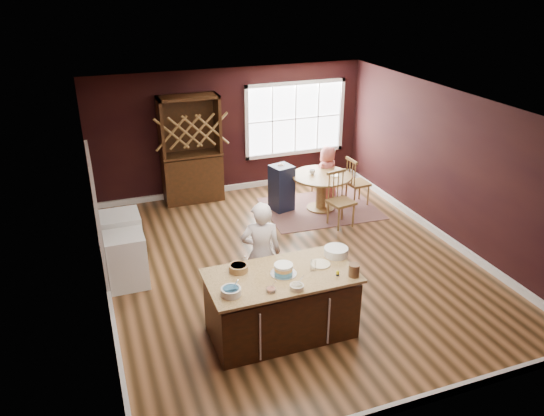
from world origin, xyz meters
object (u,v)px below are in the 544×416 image
(dining_table, at_px, (321,185))
(layer_cake, at_px, (283,269))
(dryer, at_px, (122,240))
(chair_north, at_px, (322,171))
(high_chair, at_px, (282,187))
(toddler, at_px, (281,171))
(baker, at_px, (261,254))
(hutch, at_px, (191,150))
(chair_south, at_px, (341,200))
(seated_woman, at_px, (327,173))
(chair_east, at_px, (358,181))
(washer, at_px, (126,260))
(kitchen_island, at_px, (281,305))

(dining_table, distance_m, layer_cake, 4.19)
(dryer, bearing_deg, chair_north, 21.61)
(high_chair, bearing_deg, toddler, 62.91)
(baker, height_order, hutch, hutch)
(baker, distance_m, hutch, 4.12)
(dining_table, relative_size, chair_south, 1.12)
(high_chair, bearing_deg, seated_woman, -5.38)
(layer_cake, height_order, chair_east, layer_cake)
(washer, bearing_deg, chair_south, 10.13)
(layer_cake, distance_m, washer, 2.75)
(dining_table, bearing_deg, dryer, -167.17)
(baker, height_order, dryer, baker)
(high_chair, bearing_deg, washer, -165.56)
(hutch, bearing_deg, chair_east, -23.75)
(seated_woman, xyz_separation_m, high_chair, (-1.11, -0.18, -0.09))
(chair_south, height_order, hutch, hutch)
(dining_table, relative_size, washer, 1.41)
(chair_east, relative_size, dryer, 1.11)
(dining_table, relative_size, chair_north, 1.26)
(kitchen_island, height_order, toddler, toddler)
(baker, height_order, layer_cake, baker)
(chair_south, distance_m, high_chair, 1.35)
(baker, xyz_separation_m, layer_cake, (0.03, -0.79, 0.18))
(high_chair, bearing_deg, hutch, 130.18)
(baker, distance_m, chair_south, 2.98)
(dining_table, relative_size, seated_woman, 1.03)
(high_chair, height_order, hutch, hutch)
(layer_cake, bearing_deg, chair_north, 58.84)
(chair_south, bearing_deg, washer, 179.91)
(layer_cake, height_order, chair_south, chair_south)
(layer_cake, relative_size, chair_north, 0.36)
(layer_cake, height_order, dryer, layer_cake)
(seated_woman, relative_size, dryer, 1.27)
(dining_table, xyz_separation_m, layer_cake, (-2.22, -3.53, 0.46))
(baker, bearing_deg, seated_woman, -114.98)
(baker, distance_m, high_chair, 3.35)
(kitchen_island, bearing_deg, dining_table, 57.50)
(seated_woman, bearing_deg, layer_cake, 32.60)
(toddler, bearing_deg, hutch, 147.42)
(dining_table, bearing_deg, toddler, 154.98)
(chair_north, relative_size, dryer, 1.04)
(seated_woman, bearing_deg, baker, 26.18)
(chair_east, height_order, hutch, hutch)
(layer_cake, height_order, high_chair, layer_cake)
(chair_east, relative_size, hutch, 0.46)
(hutch, bearing_deg, dining_table, -30.29)
(washer, relative_size, dryer, 0.93)
(chair_south, distance_m, hutch, 3.30)
(kitchen_island, bearing_deg, dryer, 124.75)
(baker, height_order, high_chair, baker)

